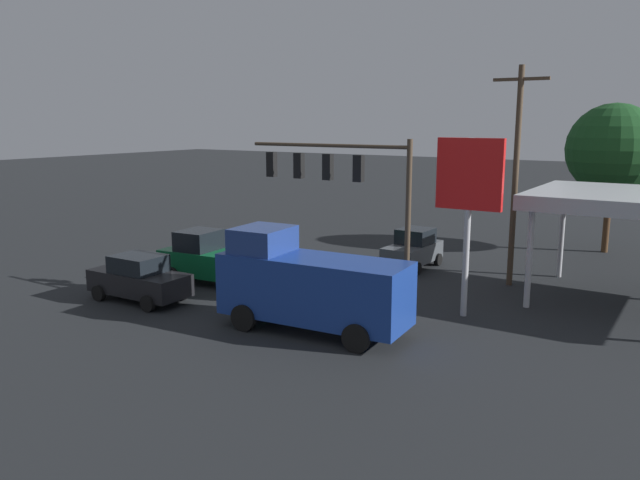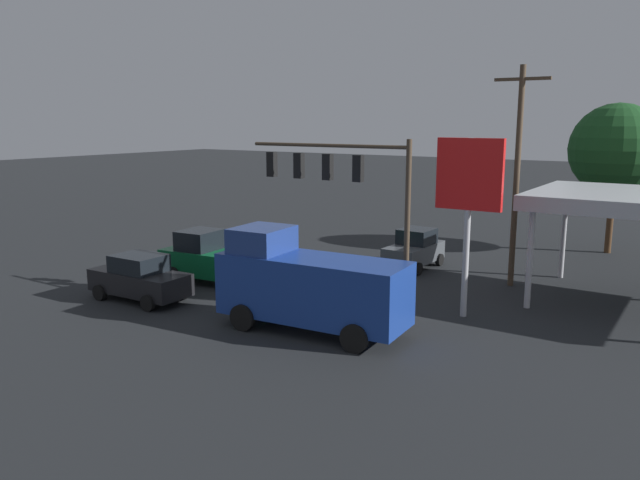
# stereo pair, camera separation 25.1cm
# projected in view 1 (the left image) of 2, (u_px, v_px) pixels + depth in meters

# --- Properties ---
(ground_plane) EXTENTS (200.00, 200.00, 0.00)m
(ground_plane) POSITION_uv_depth(u_px,v_px,m) (292.00, 314.00, 24.07)
(ground_plane) COLOR black
(traffic_signal_assembly) EXTENTS (7.03, 0.43, 6.72)m
(traffic_signal_assembly) POSITION_uv_depth(u_px,v_px,m) (341.00, 181.00, 23.75)
(traffic_signal_assembly) COLOR #473828
(traffic_signal_assembly) RESTS_ON ground
(utility_pole) EXTENTS (2.40, 0.26, 9.70)m
(utility_pole) POSITION_uv_depth(u_px,v_px,m) (516.00, 172.00, 27.42)
(utility_pole) COLOR #473828
(utility_pole) RESTS_ON ground
(price_sign) EXTENTS (2.50, 0.27, 6.74)m
(price_sign) POSITION_uv_depth(u_px,v_px,m) (469.00, 185.00, 22.97)
(price_sign) COLOR #B7B7BC
(price_sign) RESTS_ON ground
(hatchback_crossing) EXTENTS (2.06, 3.85, 1.97)m
(hatchback_crossing) POSITION_uv_depth(u_px,v_px,m) (413.00, 249.00, 31.56)
(hatchback_crossing) COLOR #474C51
(hatchback_crossing) RESTS_ON ground
(delivery_truck) EXTENTS (6.95, 2.94, 3.58)m
(delivery_truck) POSITION_uv_depth(u_px,v_px,m) (309.00, 284.00, 21.93)
(delivery_truck) COLOR navy
(delivery_truck) RESTS_ON ground
(sedan_waiting) EXTENTS (4.43, 2.13, 1.93)m
(sedan_waiting) POSITION_uv_depth(u_px,v_px,m) (139.00, 278.00, 25.72)
(sedan_waiting) COLOR black
(sedan_waiting) RESTS_ON ground
(pickup_parked) EXTENTS (5.34, 2.58, 2.40)m
(pickup_parked) POSITION_uv_depth(u_px,v_px,m) (212.00, 260.00, 28.46)
(pickup_parked) COLOR #0C592D
(pickup_parked) RESTS_ON ground
(street_tree) EXTENTS (5.04, 5.04, 8.32)m
(street_tree) POSITION_uv_depth(u_px,v_px,m) (613.00, 149.00, 34.31)
(street_tree) COLOR #4C331E
(street_tree) RESTS_ON ground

